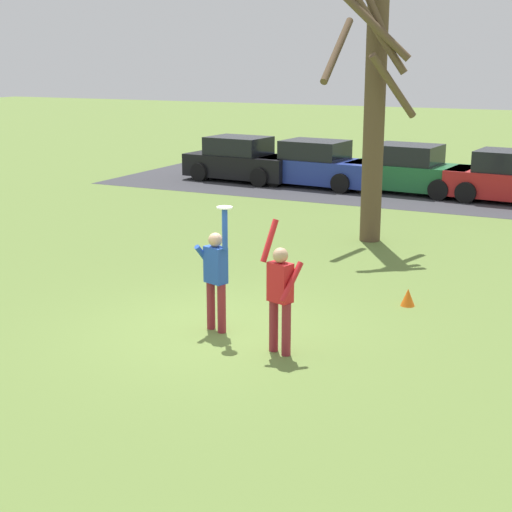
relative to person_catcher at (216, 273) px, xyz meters
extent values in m
plane|color=olive|center=(0.02, -0.01, -0.98)|extent=(120.00, 120.00, 0.00)
cylinder|color=maroon|center=(-0.12, 0.04, -0.57)|extent=(0.14, 0.14, 0.82)
cylinder|color=maroon|center=(0.12, -0.04, -0.57)|extent=(0.14, 0.14, 0.82)
cube|color=#234CB2|center=(0.00, 0.00, 0.14)|extent=(0.41, 0.32, 0.60)
sphere|color=tan|center=(0.00, 0.00, 0.55)|extent=(0.23, 0.23, 0.23)
cylinder|color=#234CB2|center=(-0.21, 0.07, 0.19)|extent=(0.22, 0.48, 0.58)
cylinder|color=#234CB2|center=(0.21, -0.07, 0.77)|extent=(0.09, 0.09, 0.66)
cylinder|color=maroon|center=(1.47, -0.50, -0.57)|extent=(0.14, 0.14, 0.82)
cylinder|color=maroon|center=(1.23, -0.41, -0.57)|extent=(0.14, 0.14, 0.82)
cube|color=red|center=(1.35, -0.46, 0.14)|extent=(0.41, 0.32, 0.60)
sphere|color=tan|center=(1.35, -0.46, 0.55)|extent=(0.23, 0.23, 0.23)
cylinder|color=red|center=(1.56, -0.53, 0.19)|extent=(0.22, 0.48, 0.58)
cylinder|color=red|center=(1.14, -0.38, 0.74)|extent=(0.18, 0.35, 0.65)
cylinder|color=white|center=(0.21, -0.07, 1.11)|extent=(0.25, 0.25, 0.02)
cube|color=black|center=(-6.95, 14.55, -0.43)|extent=(4.23, 2.13, 0.80)
cube|color=black|center=(-7.10, 14.56, 0.29)|extent=(2.23, 1.81, 0.64)
cylinder|color=black|center=(-5.61, 15.35, -0.65)|extent=(0.68, 0.27, 0.66)
cylinder|color=black|center=(-5.76, 13.53, -0.65)|extent=(0.68, 0.27, 0.66)
cylinder|color=black|center=(-8.15, 15.56, -0.65)|extent=(0.68, 0.27, 0.66)
cylinder|color=black|center=(-8.30, 13.74, -0.65)|extent=(0.68, 0.27, 0.66)
cube|color=#233893|center=(-3.96, 14.55, -0.43)|extent=(4.23, 2.13, 0.80)
cube|color=black|center=(-4.11, 14.56, 0.29)|extent=(2.23, 1.81, 0.64)
cylinder|color=black|center=(-2.62, 15.35, -0.65)|extent=(0.68, 0.27, 0.66)
cylinder|color=black|center=(-2.77, 13.53, -0.65)|extent=(0.68, 0.27, 0.66)
cylinder|color=black|center=(-5.15, 15.56, -0.65)|extent=(0.68, 0.27, 0.66)
cylinder|color=black|center=(-5.30, 13.74, -0.65)|extent=(0.68, 0.27, 0.66)
cube|color=#1E6633|center=(-0.74, 14.68, -0.43)|extent=(4.23, 2.13, 0.80)
cube|color=black|center=(-0.89, 14.69, 0.29)|extent=(2.23, 1.81, 0.64)
cylinder|color=black|center=(0.60, 15.48, -0.65)|extent=(0.68, 0.27, 0.66)
cylinder|color=black|center=(0.45, 13.67, -0.65)|extent=(0.68, 0.27, 0.66)
cylinder|color=black|center=(-1.93, 15.69, -0.65)|extent=(0.68, 0.27, 0.66)
cylinder|color=black|center=(-2.08, 13.88, -0.65)|extent=(0.68, 0.27, 0.66)
cube|color=black|center=(2.52, 14.34, 0.29)|extent=(2.23, 1.81, 0.64)
cylinder|color=black|center=(1.48, 15.34, -0.65)|extent=(0.68, 0.27, 0.66)
cylinder|color=black|center=(1.33, 13.53, -0.65)|extent=(0.68, 0.27, 0.66)
cube|color=#38383D|center=(-0.49, 14.73, -0.98)|extent=(21.99, 6.40, 0.01)
cylinder|color=brown|center=(0.24, 7.37, 2.23)|extent=(0.50, 0.50, 6.43)
cylinder|color=brown|center=(-0.72, 7.33, 3.56)|extent=(0.27, 2.03, 1.57)
cylinder|color=brown|center=(0.23, 6.89, 4.55)|extent=(1.14, 0.21, 2.09)
cylinder|color=brown|center=(0.43, 6.76, 3.97)|extent=(1.41, 0.58, 1.95)
cylinder|color=brown|center=(0.43, 6.65, 4.05)|extent=(1.60, 0.58, 1.52)
cylinder|color=brown|center=(0.77, 7.02, 2.75)|extent=(0.92, 1.26, 1.49)
cone|color=orange|center=(2.48, 2.67, -0.82)|extent=(0.26, 0.26, 0.32)
camera|label=1|loc=(5.88, -10.55, 3.37)|focal=54.34mm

